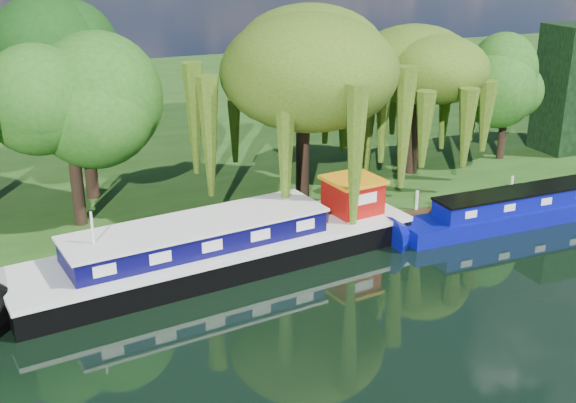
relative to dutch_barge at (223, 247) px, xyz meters
name	(u,v)px	position (x,y,z in m)	size (l,w,h in m)	color
ground	(466,301)	(7.89, -6.76, -0.94)	(120.00, 120.00, 0.00)	black
far_bank	(211,111)	(7.89, 27.24, -0.72)	(120.00, 52.00, 0.45)	#1C3E11
dutch_barge	(223,247)	(0.00, 0.00, 0.00)	(18.43, 6.34, 3.81)	black
narrowboat	(516,211)	(15.07, -0.95, -0.28)	(12.85, 2.16, 1.87)	#070C81
red_dinghy	(72,310)	(-6.65, -1.46, -0.94)	(1.98, 2.77, 0.57)	maroon
willow_left	(303,70)	(6.11, 5.22, 6.40)	(7.93, 7.93, 9.50)	black
willow_right	(416,79)	(13.90, 6.97, 5.02)	(6.21, 6.21, 7.56)	black
tree_far_left	(68,103)	(-5.18, 6.34, 5.47)	(5.42, 5.42, 8.73)	black
tree_far_mid	(81,74)	(-4.04, 9.96, 6.13)	(5.88, 5.88, 9.62)	black
tree_far_right	(507,85)	(20.57, 7.22, 4.11)	(4.08, 4.08, 6.67)	black
lamppost	(355,167)	(8.39, 3.74, 1.48)	(0.36, 0.36, 2.56)	silver
mooring_posts	(356,210)	(7.39, 1.64, 0.01)	(19.16, 0.16, 1.00)	silver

